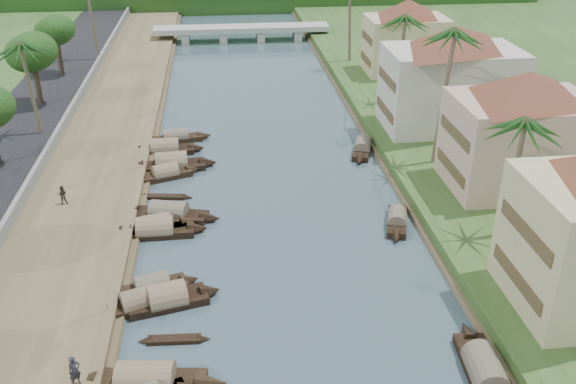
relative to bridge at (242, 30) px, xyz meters
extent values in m
plane|color=#3C515A|center=(0.00, -72.00, -1.72)|extent=(220.00, 220.00, 0.00)
cube|color=brown|center=(-16.00, -52.00, -1.32)|extent=(10.00, 180.00, 0.80)
cube|color=#2D481D|center=(19.00, -52.00, -1.12)|extent=(16.00, 180.00, 1.20)
cube|color=slate|center=(-20.20, -52.00, -0.37)|extent=(0.40, 180.00, 1.10)
cube|color=#A4A399|center=(0.00, 0.00, 0.28)|extent=(28.00, 4.00, 0.80)
cube|color=#A4A399|center=(-9.00, 0.00, -0.82)|extent=(1.20, 3.50, 1.80)
cube|color=#A4A399|center=(-3.00, 0.00, -0.82)|extent=(1.20, 3.50, 1.80)
cube|color=#A4A399|center=(3.00, 0.00, -0.82)|extent=(1.20, 3.50, 1.80)
cube|color=#A4A399|center=(9.00, 0.00, -0.82)|extent=(1.20, 3.50, 1.80)
cube|color=brown|center=(12.95, -74.00, 1.48)|extent=(0.10, 6.40, 0.90)
cube|color=brown|center=(12.95, -74.00, 4.68)|extent=(0.10, 6.40, 0.90)
cube|color=#CAA18E|center=(20.00, -58.00, 3.23)|extent=(11.00, 8.00, 7.50)
pyramid|color=brown|center=(20.00, -58.00, 8.08)|extent=(14.11, 14.11, 2.20)
cube|color=brown|center=(14.45, -58.00, 1.35)|extent=(0.10, 6.40, 0.90)
cube|color=brown|center=(14.45, -58.00, 4.35)|extent=(0.10, 6.40, 0.90)
cube|color=beige|center=(19.00, -44.00, 3.48)|extent=(13.00, 8.00, 8.00)
pyramid|color=brown|center=(19.00, -44.00, 8.58)|extent=(15.59, 15.59, 2.20)
cube|color=brown|center=(12.45, -44.00, 1.48)|extent=(0.10, 6.40, 0.90)
cube|color=brown|center=(12.45, -44.00, 4.68)|extent=(0.10, 6.40, 0.90)
cube|color=beige|center=(20.00, -24.00, 2.98)|extent=(10.00, 7.00, 7.00)
pyramid|color=brown|center=(20.00, -24.00, 7.58)|extent=(12.62, 12.62, 2.20)
cube|color=brown|center=(14.95, -24.00, 1.23)|extent=(0.10, 5.60, 0.90)
cube|color=brown|center=(14.95, -24.00, 4.03)|extent=(0.10, 5.60, 0.90)
cone|color=black|center=(-12.22, -76.92, -1.44)|extent=(2.03, 1.99, 2.00)
cylinder|color=#887257|center=(-8.69, -77.33, -1.14)|extent=(5.09, 2.62, 2.07)
cube|color=black|center=(-9.70, -70.15, -1.52)|extent=(5.01, 3.15, 0.70)
cone|color=black|center=(-7.23, -69.24, -1.44)|extent=(1.79, 1.83, 1.60)
cone|color=black|center=(-12.18, -71.06, -1.44)|extent=(1.79, 1.83, 1.60)
cylinder|color=#887257|center=(-9.70, -70.15, -1.14)|extent=(3.98, 2.82, 1.67)
cube|color=black|center=(-7.97, -69.99, -1.52)|extent=(5.37, 3.13, 0.70)
cone|color=black|center=(-5.25, -69.30, -1.44)|extent=(1.88, 2.06, 1.91)
cone|color=black|center=(-10.68, -70.68, -1.44)|extent=(1.88, 2.06, 1.91)
cylinder|color=#887257|center=(-7.97, -69.99, -1.14)|extent=(4.23, 2.91, 2.02)
cube|color=black|center=(-9.03, -68.60, -1.52)|extent=(4.85, 2.93, 0.70)
cone|color=black|center=(-6.60, -67.83, -1.44)|extent=(1.72, 1.81, 1.62)
cone|color=black|center=(-11.45, -69.36, -1.44)|extent=(1.72, 1.81, 1.62)
cylinder|color=#6B6050|center=(-9.03, -68.60, -1.14)|extent=(3.84, 2.67, 1.70)
cube|color=black|center=(-9.40, -61.03, -1.52)|extent=(5.83, 1.91, 0.70)
cone|color=black|center=(-6.17, -60.98, -1.44)|extent=(1.69, 1.67, 1.83)
cone|color=black|center=(-12.62, -61.07, -1.44)|extent=(1.69, 1.67, 1.83)
cylinder|color=#887257|center=(-9.40, -61.03, -1.14)|extent=(4.46, 1.96, 1.90)
cube|color=black|center=(-9.32, -60.55, -1.52)|extent=(4.82, 2.70, 0.70)
cone|color=black|center=(-6.86, -59.97, -1.44)|extent=(1.66, 1.79, 1.67)
cone|color=black|center=(-11.78, -61.14, -1.44)|extent=(1.66, 1.79, 1.67)
cylinder|color=#887257|center=(-9.32, -60.55, -1.14)|extent=(3.79, 2.52, 1.76)
cube|color=black|center=(-8.49, -58.58, -1.52)|extent=(6.35, 3.33, 0.70)
cone|color=black|center=(-5.22, -59.45, -1.44)|extent=(2.10, 2.02, 1.83)
cone|color=black|center=(-11.75, -57.70, -1.44)|extent=(2.10, 2.02, 1.83)
cylinder|color=#6B6050|center=(-8.49, -58.58, -1.14)|extent=(4.98, 3.02, 1.89)
cube|color=black|center=(-9.21, -50.97, -1.52)|extent=(4.90, 3.07, 0.70)
cone|color=black|center=(-6.78, -50.06, -1.44)|extent=(1.74, 1.76, 1.52)
cone|color=black|center=(-11.63, -51.88, -1.44)|extent=(1.74, 1.76, 1.52)
cylinder|color=#887257|center=(-9.21, -50.97, -1.14)|extent=(3.89, 2.74, 1.59)
cube|color=black|center=(-8.76, -48.98, -1.52)|extent=(6.24, 2.53, 0.70)
cone|color=black|center=(-5.38, -48.74, -1.44)|extent=(1.90, 2.01, 2.08)
cone|color=black|center=(-12.14, -49.23, -1.44)|extent=(1.90, 2.01, 2.08)
cylinder|color=#887257|center=(-8.76, -48.98, -1.14)|extent=(4.81, 2.51, 2.18)
cube|color=black|center=(-8.68, -42.27, -1.52)|extent=(5.50, 2.29, 0.70)
cone|color=black|center=(-5.75, -41.81, -1.44)|extent=(1.70, 1.55, 1.51)
cone|color=black|center=(-11.61, -42.73, -1.44)|extent=(1.70, 1.55, 1.51)
cylinder|color=#6B6050|center=(-8.68, -42.27, -1.14)|extent=(4.27, 2.16, 1.54)
cube|color=black|center=(-9.60, -45.14, -1.52)|extent=(5.64, 1.95, 0.70)
cone|color=black|center=(-6.49, -45.07, -1.44)|extent=(1.65, 1.67, 1.82)
cone|color=black|center=(-12.71, -45.22, -1.44)|extent=(1.65, 1.67, 1.82)
cylinder|color=#887257|center=(-9.60, -45.14, -1.14)|extent=(4.32, 1.99, 1.89)
cube|color=black|center=(9.54, -78.59, -1.52)|extent=(2.30, 6.45, 0.70)
cone|color=black|center=(9.82, -75.09, -1.44)|extent=(1.75, 1.91, 1.82)
cylinder|color=#6B6050|center=(9.54, -78.59, -1.14)|extent=(2.25, 4.97, 1.87)
cube|color=black|center=(9.22, -61.56, -1.52)|extent=(2.65, 4.80, 0.70)
cone|color=black|center=(9.92, -59.11, -1.44)|extent=(1.62, 1.62, 1.45)
cone|color=black|center=(8.53, -64.01, -1.44)|extent=(1.62, 1.62, 1.45)
cylinder|color=#6B6050|center=(9.22, -61.56, -1.14)|extent=(2.41, 3.78, 1.51)
cube|color=black|center=(9.67, -46.90, -1.52)|extent=(3.10, 5.68, 0.70)
cone|color=black|center=(10.56, -44.00, -1.44)|extent=(1.80, 1.89, 1.58)
cone|color=black|center=(8.77, -49.79, -1.44)|extent=(1.80, 1.89, 1.58)
cylinder|color=#6B6050|center=(9.67, -46.90, -1.14)|extent=(2.78, 4.47, 1.63)
cube|color=black|center=(-7.40, -73.63, -1.62)|extent=(3.17, 0.85, 0.35)
cone|color=black|center=(-5.64, -73.72, -1.62)|extent=(0.82, 0.74, 0.70)
cone|color=black|center=(-9.17, -73.54, -1.62)|extent=(0.82, 0.74, 0.70)
cube|color=black|center=(-9.11, -54.93, -1.62)|extent=(3.61, 1.18, 0.35)
cone|color=black|center=(-7.13, -55.19, -1.62)|extent=(0.97, 0.82, 0.71)
cone|color=black|center=(-11.08, -54.66, -1.62)|extent=(0.97, 0.82, 0.71)
cylinder|color=brown|center=(16.00, -65.72, 3.89)|extent=(0.54, 0.36, 8.83)
sphere|color=#1F511B|center=(16.00, -65.72, 8.13)|extent=(3.20, 3.20, 3.20)
cylinder|color=brown|center=(15.00, -52.65, 5.45)|extent=(1.11, 0.36, 11.95)
sphere|color=#1F511B|center=(15.00, -52.65, 11.19)|extent=(3.20, 3.20, 3.20)
cylinder|color=brown|center=(16.00, -35.91, 4.31)|extent=(0.64, 0.36, 9.67)
sphere|color=#1F511B|center=(16.00, -35.91, 8.95)|extent=(3.20, 3.20, 3.20)
cylinder|color=brown|center=(-22.00, -41.91, 4.19)|extent=(0.84, 0.36, 9.03)
sphere|color=#1F511B|center=(-22.00, -41.91, 8.52)|extent=(3.20, 3.20, 3.20)
cylinder|color=brown|center=(14.00, -17.90, 4.78)|extent=(0.73, 0.36, 10.62)
cylinder|color=brown|center=(-20.50, -13.91, 5.72)|extent=(0.96, 0.36, 12.09)
cylinder|color=#483729|center=(-24.00, -32.66, 1.63)|extent=(0.60, 0.60, 4.00)
ellipsoid|color=#163A0F|center=(-24.00, -32.66, 5.46)|extent=(4.95, 4.95, 4.07)
cylinder|color=#483729|center=(-24.00, -20.94, 1.55)|extent=(0.60, 0.60, 3.82)
ellipsoid|color=#163A0F|center=(-24.00, -20.94, 5.20)|extent=(4.40, 4.40, 3.62)
cylinder|color=#483729|center=(24.00, -43.87, 1.19)|extent=(0.60, 0.60, 3.50)
ellipsoid|color=#163A0F|center=(24.00, -43.87, 4.53)|extent=(4.90, 4.90, 4.03)
imported|color=#26262D|center=(-12.19, -77.49, -0.03)|extent=(0.78, 0.74, 1.79)
imported|color=#302D21|center=(-16.96, -56.53, -0.14)|extent=(0.83, 0.68, 1.56)
camera|label=1|loc=(-4.01, -103.93, 23.14)|focal=40.00mm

